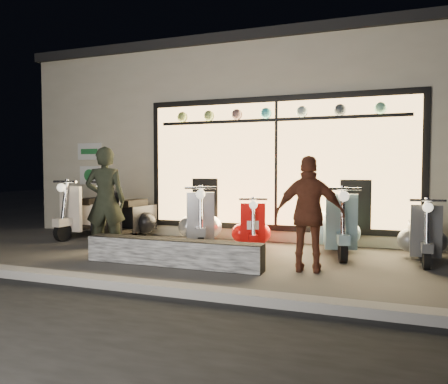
# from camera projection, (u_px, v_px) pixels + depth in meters

# --- Properties ---
(ground) EXTENTS (40.00, 40.00, 0.00)m
(ground) POSITION_uv_depth(u_px,v_px,m) (200.00, 258.00, 7.07)
(ground) COLOR #383533
(ground) RESTS_ON ground
(kerb) EXTENTS (40.00, 0.25, 0.12)m
(kerb) POSITION_uv_depth(u_px,v_px,m) (133.00, 285.00, 5.19)
(kerb) COLOR slate
(kerb) RESTS_ON ground
(shop_building) EXTENTS (10.20, 6.23, 4.20)m
(shop_building) POSITION_uv_depth(u_px,v_px,m) (274.00, 144.00, 11.63)
(shop_building) COLOR beige
(shop_building) RESTS_ON ground
(graffiti_barrier) EXTENTS (2.78, 0.28, 0.40)m
(graffiti_barrier) POSITION_uv_depth(u_px,v_px,m) (173.00, 253.00, 6.51)
(graffiti_barrier) COLOR black
(graffiti_barrier) RESTS_ON ground
(scooter_silver) EXTENTS (0.89, 1.50, 1.09)m
(scooter_silver) POSITION_uv_depth(u_px,v_px,m) (200.00, 222.00, 8.34)
(scooter_silver) COLOR black
(scooter_silver) RESTS_ON ground
(scooter_red) EXTENTS (0.69, 1.29, 0.93)m
(scooter_red) POSITION_uv_depth(u_px,v_px,m) (252.00, 229.00, 7.83)
(scooter_red) COLOR black
(scooter_red) RESTS_ON ground
(scooter_black) EXTENTS (0.64, 1.64, 1.17)m
(scooter_black) POSITION_uv_depth(u_px,v_px,m) (131.00, 217.00, 8.88)
(scooter_black) COLOR black
(scooter_black) RESTS_ON ground
(scooter_cream) EXTENTS (0.59, 1.63, 1.16)m
(scooter_cream) POSITION_uv_depth(u_px,v_px,m) (92.00, 214.00, 9.46)
(scooter_cream) COLOR black
(scooter_cream) RESTS_ON ground
(scooter_blue) EXTENTS (0.72, 1.56, 1.11)m
(scooter_blue) POSITION_uv_depth(u_px,v_px,m) (337.00, 227.00, 7.51)
(scooter_blue) COLOR black
(scooter_blue) RESTS_ON ground
(scooter_grey) EXTENTS (0.43, 1.34, 0.97)m
(scooter_grey) POSITION_uv_depth(u_px,v_px,m) (423.00, 236.00, 6.92)
(scooter_grey) COLOR black
(scooter_grey) RESTS_ON ground
(man) EXTENTS (0.78, 0.65, 1.82)m
(man) POSITION_uv_depth(u_px,v_px,m) (105.00, 201.00, 7.38)
(man) COLOR black
(man) RESTS_ON ground
(woman) EXTENTS (0.99, 0.49, 1.63)m
(woman) POSITION_uv_depth(u_px,v_px,m) (309.00, 214.00, 6.10)
(woman) COLOR brown
(woman) RESTS_ON ground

